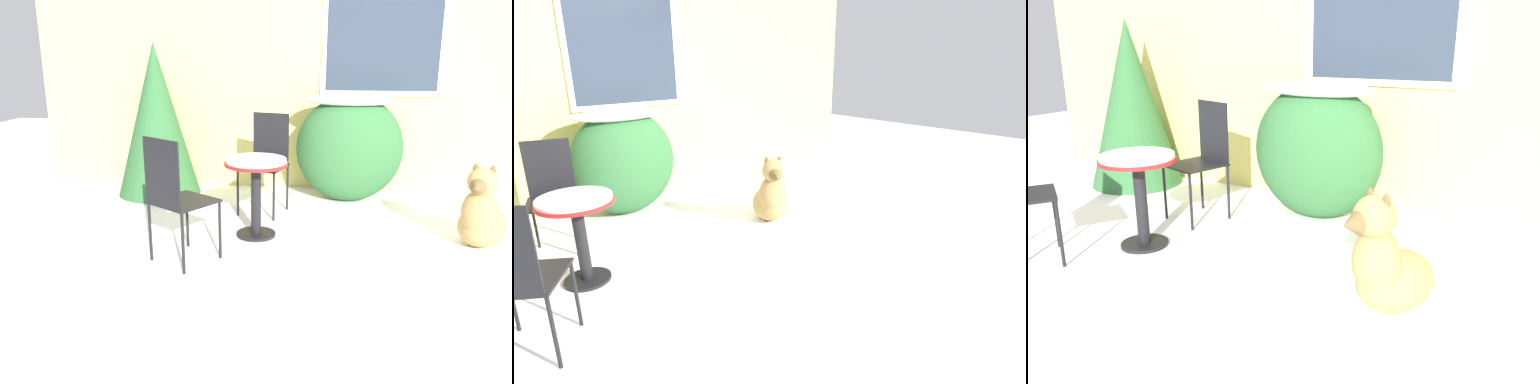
# 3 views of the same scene
# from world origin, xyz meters

# --- Properties ---
(ground_plane) EXTENTS (16.00, 16.00, 0.00)m
(ground_plane) POSITION_xyz_m (0.00, 0.00, 0.00)
(ground_plane) COLOR white
(house_wall) EXTENTS (8.00, 0.10, 2.99)m
(house_wall) POSITION_xyz_m (0.01, 2.20, 1.53)
(house_wall) COLOR #E5D16B
(house_wall) RESTS_ON ground_plane
(shrub_left) EXTENTS (1.17, 0.68, 1.19)m
(shrub_left) POSITION_xyz_m (-0.23, 1.66, 0.63)
(shrub_left) COLOR #2D6033
(shrub_left) RESTS_ON ground_plane
(patio_table) EXTENTS (0.57, 0.57, 0.72)m
(patio_table) POSITION_xyz_m (-1.14, 0.43, 0.54)
(patio_table) COLOR black
(patio_table) RESTS_ON ground_plane
(patio_chair_near_table) EXTENTS (0.54, 0.54, 1.02)m
(patio_chair_near_table) POSITION_xyz_m (-1.11, 1.19, 0.57)
(patio_chair_near_table) COLOR black
(patio_chair_near_table) RESTS_ON ground_plane
(patio_chair_far_side) EXTENTS (0.60, 0.60, 1.02)m
(patio_chair_far_side) POSITION_xyz_m (-1.69, -0.25, 0.57)
(patio_chair_far_side) COLOR black
(patio_chair_far_side) RESTS_ON ground_plane
(dog) EXTENTS (0.59, 0.69, 0.76)m
(dog) POSITION_xyz_m (0.81, 0.35, 0.28)
(dog) COLOR tan
(dog) RESTS_ON ground_plane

